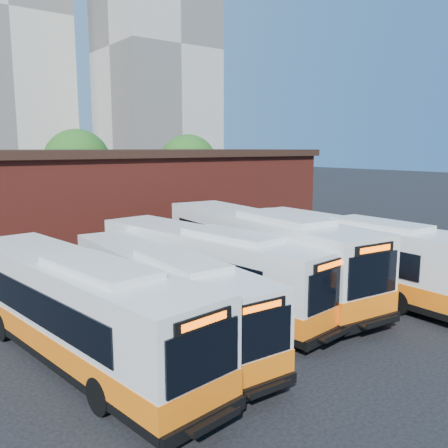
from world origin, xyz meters
TOP-DOWN VIEW (x-y plane):
  - ground at (0.00, 0.00)m, footprint 220.00×220.00m
  - bus_farwest at (-10.01, 1.78)m, footprint 4.02×12.38m
  - bus_west at (-6.99, 1.78)m, footprint 2.84×11.44m
  - bus_midwest at (-3.96, 3.41)m, footprint 3.95×12.41m
  - bus_mideast at (-0.60, 3.84)m, footprint 4.09×13.79m
  - bus_east at (2.78, 1.35)m, footprint 2.85×12.53m
  - depot_building at (0.00, 20.00)m, footprint 28.60×12.60m
  - tree_mid at (2.00, 34.00)m, footprint 6.56×6.56m
  - tree_east at (13.00, 31.00)m, footprint 6.24×6.24m
  - tower_right at (30.00, 68.00)m, footprint 18.00×18.00m

SIDE VIEW (x-z plane):
  - ground at x=0.00m, z-range 0.00..0.00m
  - bus_west at x=-6.99m, z-range -0.14..2.95m
  - bus_farwest at x=-10.01m, z-range -0.15..3.17m
  - bus_midwest at x=-3.96m, z-range -0.15..3.18m
  - bus_east at x=2.78m, z-range -0.16..3.24m
  - bus_mideast at x=-0.60m, z-range -0.17..3.54m
  - depot_building at x=0.00m, z-range 0.06..6.46m
  - tree_east at x=13.00m, z-range 0.85..8.81m
  - tree_mid at x=2.00m, z-range 0.90..9.26m
  - tower_right at x=30.00m, z-range -0.26..48.94m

